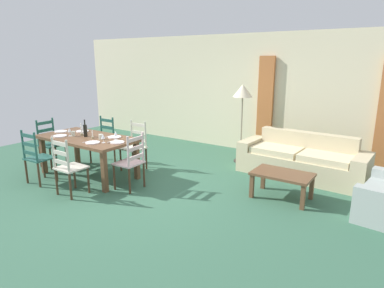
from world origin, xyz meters
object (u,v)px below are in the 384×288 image
Objects in this scene: coffee_cup_primary at (101,137)px; coffee_table at (282,177)px; dining_chair_head_west at (50,143)px; wine_bottle at (85,130)px; dining_table at (88,142)px; dining_chair_far_right at (135,146)px; dining_chair_head_east at (131,162)px; wine_glass_near_right at (103,137)px; wine_glass_near_left at (69,130)px; dining_chair_near_right at (68,167)px; couch at (302,161)px; dining_chair_far_left at (104,140)px; wine_glass_far_right at (116,134)px; dining_chair_near_left at (37,157)px; standing_lamp at (243,95)px; wine_glass_far_left at (82,128)px; coffee_cup_secondary at (73,134)px.

coffee_table is (2.99, 0.98, -0.44)m from coffee_cup_primary.
wine_bottle is (1.11, 0.02, 0.39)m from dining_chair_head_west.
dining_table is 1.98× the size of dining_chair_head_west.
dining_chair_head_east is (0.67, -0.80, 0.00)m from dining_chair_far_right.
wine_glass_near_right is at bearing -168.46° from dining_chair_head_east.
wine_glass_near_left is 0.18× the size of coffee_table.
dining_table is 0.37m from coffee_cup_primary.
dining_chair_near_right is 1.02m from wine_bottle.
dining_chair_head_west and dining_chair_head_east have the same top height.
dining_chair_head_east is 5.96× the size of wine_glass_near_right.
couch is at bearing 46.74° from dining_chair_near_right.
dining_chair_far_left is 1.42m from wine_glass_near_right.
dining_chair_head_west is at bearing 154.86° from dining_chair_near_right.
wine_bottle is 1.96× the size of wine_glass_far_right.
coffee_cup_primary is (-0.13, 0.80, 0.32)m from dining_chair_near_right.
couch is at bearing 36.64° from coffee_cup_primary.
coffee_cup_primary is (1.49, 0.04, 0.32)m from dining_chair_head_west.
dining_chair_near_right is at bearing -148.14° from coffee_table.
dining_chair_head_west reaches higher than coffee_table.
dining_chair_far_left is 5.96× the size of wine_glass_near_right.
dining_chair_far_right is at bearing 59.99° from dining_chair_near_left.
dining_chair_head_east is at bearing 4.08° from wine_glass_near_left.
dining_chair_head_west is 4.03m from standing_lamp.
wine_bottle is (-0.52, 0.78, 0.39)m from dining_chair_near_right.
coffee_cup_primary is (-0.10, -0.74, 0.32)m from dining_chair_far_right.
wine_bottle reaches higher than wine_glass_far_left.
dining_chair_far_left is 0.41× the size of couch.
dining_chair_near_left is 10.67× the size of coffee_cup_secondary.
dining_chair_head_east is 5.96× the size of wine_glass_near_left.
coffee_cup_secondary is 4.28m from couch.
dining_chair_near_right is at bearing -88.95° from dining_chair_far_right.
dining_chair_head_west is 0.95m from wine_glass_far_left.
wine_glass_near_right is 3.02m from coffee_table.
wine_bottle is (-1.16, 0.03, 0.39)m from dining_chair_head_east.
dining_chair_far_left is at bearing 153.17° from dining_chair_head_east.
wine_glass_far_left is (0.86, 0.15, 0.38)m from dining_chair_head_west.
wine_glass_far_left is at bearing -149.88° from couch.
wine_glass_near_right is 2.93m from standing_lamp.
wine_glass_near_right is 0.86m from coffee_cup_secondary.
coffee_cup_primary is at bearing -156.32° from wine_glass_far_right.
dining_chair_near_left reaches higher than coffee_table.
dining_chair_head_east is (1.55, -0.79, 0.00)m from dining_chair_far_left.
dining_chair_head_east is (0.64, 0.75, 0.00)m from dining_chair_near_right.
dining_chair_head_west is 5.96× the size of wine_glass_far_left.
wine_bottle is (0.39, 0.76, 0.39)m from dining_chair_near_left.
dining_chair_head_west reaches higher than coffee_cup_primary.
dining_chair_head_east is at bearing -0.34° from dining_chair_head_west.
wine_glass_near_left is at bearing -163.74° from wine_glass_far_right.
dining_chair_head_west is (-1.60, -0.78, 0.00)m from dining_chair_far_right.
wine_glass_far_left is 3.77m from coffee_table.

